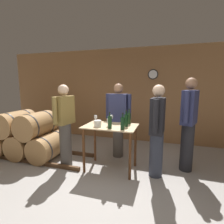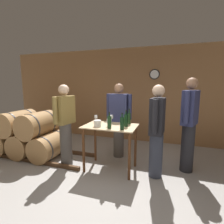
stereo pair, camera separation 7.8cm
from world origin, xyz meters
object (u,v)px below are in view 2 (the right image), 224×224
person_host (119,119)px  person_visitor_with_scarf (157,130)px  wine_bottle_center (126,120)px  wine_bottle_right (129,118)px  person_visitor_bearded (65,124)px  ice_bucket (97,123)px  wine_bottle_far_left (109,122)px  wine_bottle_left (122,123)px  wine_glass_near_left (96,117)px  person_visitor_near_door (189,123)px  wine_glass_near_right (108,121)px  wine_glass_near_center (112,117)px

person_host → person_visitor_with_scarf: 1.11m
wine_bottle_center → wine_bottle_right: wine_bottle_center is taller
wine_bottle_center → person_visitor_bearded: 1.25m
person_visitor_bearded → wine_bottle_center: bearing=6.6°
ice_bucket → person_visitor_bearded: size_ratio=0.08×
wine_bottle_center → ice_bucket: size_ratio=2.25×
wine_bottle_far_left → person_host: 0.88m
wine_bottle_left → wine_glass_near_left: 0.81m
wine_glass_near_left → person_host: (0.37, 0.44, -0.10)m
wine_bottle_far_left → person_visitor_near_door: (1.38, 0.61, -0.05)m
wine_bottle_left → wine_glass_near_left: bearing=148.2°
wine_bottle_right → person_visitor_bearded: person_visitor_bearded is taller
wine_bottle_center → wine_bottle_right: bearing=87.8°
wine_bottle_far_left → wine_bottle_center: size_ratio=0.96×
wine_bottle_far_left → wine_bottle_center: (0.25, 0.23, 0.00)m
wine_glass_near_left → wine_glass_near_right: size_ratio=0.99×
person_host → person_visitor_near_door: bearing=-9.8°
wine_glass_near_right → person_host: (-0.01, 0.72, -0.10)m
wine_bottle_center → person_visitor_with_scarf: size_ratio=0.19×
person_visitor_with_scarf → person_visitor_bearded: bearing=-176.2°
wine_glass_near_center → person_visitor_near_door: (1.48, 0.18, -0.06)m
wine_bottle_center → wine_glass_near_left: (-0.70, 0.19, -0.02)m
wine_glass_near_right → wine_glass_near_left: bearing=143.9°
person_host → person_visitor_near_door: (1.45, -0.25, 0.06)m
wine_glass_near_center → ice_bucket: 0.41m
wine_bottle_right → ice_bucket: wine_bottle_right is taller
wine_bottle_left → person_visitor_bearded: size_ratio=0.18×
ice_bucket → person_visitor_near_door: person_visitor_near_door is taller
wine_glass_near_center → wine_glass_near_right: size_ratio=1.14×
person_visitor_near_door → wine_glass_near_left: bearing=-174.0°
wine_bottle_far_left → wine_glass_near_center: 0.45m
wine_bottle_right → wine_bottle_far_left: bearing=-119.8°
wine_glass_near_left → wine_glass_near_right: wine_glass_near_right is taller
wine_bottle_far_left → wine_bottle_right: (0.26, 0.45, 0.00)m
wine_bottle_far_left → wine_bottle_center: bearing=43.4°
wine_bottle_far_left → wine_glass_near_center: (-0.11, 0.44, 0.00)m
wine_glass_near_right → person_visitor_bearded: person_visitor_bearded is taller
wine_bottle_left → person_visitor_bearded: person_visitor_bearded is taller
wine_bottle_center → person_visitor_bearded: size_ratio=0.19×
wine_glass_near_left → ice_bucket: (0.19, -0.36, -0.04)m
wine_bottle_far_left → ice_bucket: size_ratio=2.16×
ice_bucket → wine_glass_near_center: bearing=67.3°
wine_bottle_right → person_visitor_with_scarf: person_visitor_with_scarf is taller
wine_bottle_far_left → person_visitor_bearded: person_visitor_bearded is taller
wine_glass_near_right → ice_bucket: (-0.19, -0.08, -0.04)m
wine_bottle_center → person_visitor_bearded: bearing=-173.4°
wine_bottle_far_left → ice_bucket: (-0.26, 0.07, -0.06)m
wine_bottle_center → wine_glass_near_center: wine_bottle_center is taller
wine_bottle_right → person_visitor_bearded: bearing=-164.0°
wine_bottle_right → person_visitor_bearded: 1.30m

